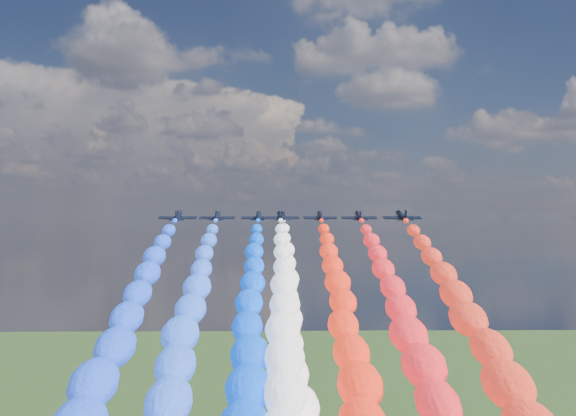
{
  "coord_description": "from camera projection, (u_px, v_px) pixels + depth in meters",
  "views": [
    {
      "loc": [
        -3.44,
        -161.57,
        92.8
      ],
      "look_at": [
        0.0,
        4.0,
        95.26
      ],
      "focal_mm": 42.57,
      "sensor_mm": 36.0,
      "label": 1
    }
  ],
  "objects": [
    {
      "name": "jet_6",
      "position": [
        359.0,
        216.0,
        166.47
      ],
      "size": [
        8.95,
        12.07,
        4.92
      ],
      "primitive_type": null,
      "rotation": [
        0.21,
        0.0,
        -0.03
      ],
      "color": "black"
    },
    {
      "name": "jet_3",
      "position": [
        281.0,
        216.0,
        171.13
      ],
      "size": [
        9.36,
        12.36,
        4.92
      ],
      "primitive_type": null,
      "rotation": [
        0.21,
        0.0,
        0.06
      ],
      "color": "black"
    },
    {
      "name": "jet_2",
      "position": [
        258.0,
        216.0,
        174.03
      ],
      "size": [
        9.06,
        12.15,
        4.92
      ],
      "primitive_type": null,
      "rotation": [
        0.21,
        0.0,
        -0.04
      ],
      "color": "black"
    },
    {
      "name": "trail_2",
      "position": [
        250.0,
        327.0,
        115.4
      ],
      "size": [
        7.27,
        114.43,
        42.93
      ],
      "primitive_type": null,
      "color": "#0441E7"
    },
    {
      "name": "jet_5",
      "position": [
        320.0,
        216.0,
        175.44
      ],
      "size": [
        8.85,
        12.0,
        4.92
      ],
      "primitive_type": null,
      "rotation": [
        0.21,
        0.0,
        -0.02
      ],
      "color": "black"
    },
    {
      "name": "jet_0",
      "position": [
        178.0,
        216.0,
        156.14
      ],
      "size": [
        9.02,
        12.12,
        4.92
      ],
      "primitive_type": null,
      "rotation": [
        0.21,
        0.0,
        0.03
      ],
      "color": "black"
    },
    {
      "name": "trail_4",
      "position": [
        288.0,
        320.0,
        123.45
      ],
      "size": [
        7.27,
        114.43,
        42.93
      ],
      "primitive_type": null,
      "color": "white"
    },
    {
      "name": "trail_3",
      "position": [
        284.0,
        330.0,
        112.51
      ],
      "size": [
        7.27,
        114.43,
        42.93
      ],
      "primitive_type": null,
      "color": "white"
    },
    {
      "name": "trail_5",
      "position": [
        343.0,
        325.0,
        116.82
      ],
      "size": [
        7.27,
        114.43,
        42.93
      ],
      "primitive_type": null,
      "color": "red"
    },
    {
      "name": "trail_0",
      "position": [
        120.0,
        347.0,
        97.51
      ],
      "size": [
        7.27,
        114.43,
        42.93
      ],
      "primitive_type": null,
      "color": "blue"
    },
    {
      "name": "jet_4",
      "position": [
        283.0,
        216.0,
        182.08
      ],
      "size": [
        9.01,
        12.11,
        4.92
      ],
      "primitive_type": null,
      "rotation": [
        0.21,
        0.0,
        0.03
      ],
      "color": "black"
    },
    {
      "name": "trail_7",
      "position": [
        479.0,
        348.0,
        96.79
      ],
      "size": [
        7.27,
        114.43,
        42.93
      ],
      "primitive_type": null,
      "color": "red"
    },
    {
      "name": "jet_7",
      "position": [
        402.0,
        216.0,
        155.42
      ],
      "size": [
        8.92,
        12.05,
        4.92
      ],
      "primitive_type": null,
      "rotation": [
        0.21,
        0.0,
        0.03
      ],
      "color": "black"
    },
    {
      "name": "trail_6",
      "position": [
        405.0,
        334.0,
        107.84
      ],
      "size": [
        7.27,
        114.43,
        42.93
      ],
      "primitive_type": null,
      "color": "red"
    },
    {
      "name": "trail_1",
      "position": [
        186.0,
        335.0,
        107.4
      ],
      "size": [
        7.27,
        114.43,
        42.93
      ],
      "primitive_type": null,
      "color": "blue"
    },
    {
      "name": "jet_1",
      "position": [
        217.0,
        216.0,
        166.03
      ],
      "size": [
        8.66,
        11.86,
        4.92
      ],
      "primitive_type": null,
      "rotation": [
        0.21,
        0.0,
        0.0
      ],
      "color": "black"
    }
  ]
}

